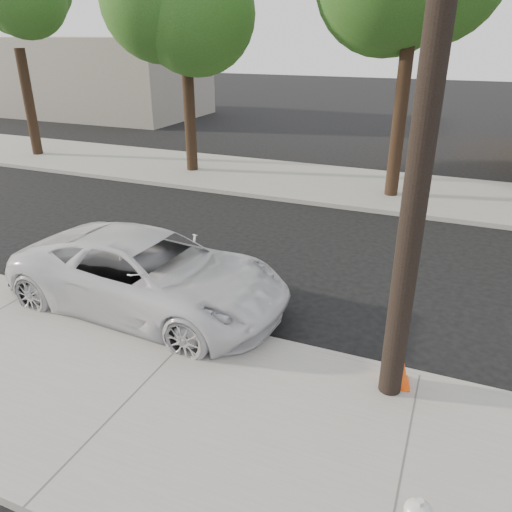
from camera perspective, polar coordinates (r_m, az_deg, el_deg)
name	(u,v)px	position (r m, az deg, el deg)	size (l,w,h in m)	color
ground	(247,283)	(11.37, -1.06, -3.15)	(120.00, 120.00, 0.00)	black
near_sidewalk	(135,397)	(8.21, -13.64, -15.35)	(90.00, 4.40, 0.15)	gray
far_sidewalk	(339,185)	(18.92, 9.42, 8.02)	(90.00, 5.00, 0.15)	gray
curb_near	(203,326)	(9.69, -6.09, -7.98)	(90.00, 0.12, 0.16)	#9E9B93
building_far	(97,77)	(37.98, -17.75, 18.93)	(14.00, 8.00, 5.00)	gray
utility_pole	(431,80)	(6.58, 19.38, 18.46)	(1.40, 0.34, 9.00)	black
tree_b	(187,4)	(19.96, -7.94, 26.60)	(4.34, 4.20, 8.45)	black
police_cruiser	(150,274)	(10.23, -12.05, -2.01)	(2.64, 5.72, 1.59)	silver
traffic_cone	(399,363)	(8.21, 15.98, -11.65)	(0.48, 0.48, 0.78)	#FE510D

